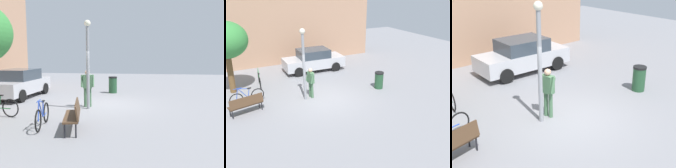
% 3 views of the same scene
% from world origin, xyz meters
% --- Properties ---
extents(ground_plane, '(36.00, 36.00, 0.00)m').
position_xyz_m(ground_plane, '(0.00, 0.00, 0.00)').
color(ground_plane, gray).
extents(lamppost, '(0.28, 0.28, 3.81)m').
position_xyz_m(lamppost, '(-0.85, 0.52, 2.24)').
color(lamppost, gray).
rests_on(lamppost, ground_plane).
extents(person_by_lamppost, '(0.37, 0.62, 1.67)m').
position_xyz_m(person_by_lamppost, '(-0.48, 0.63, 0.97)').
color(person_by_lamppost, '#47704C').
rests_on(person_by_lamppost, ground_plane).
extents(parked_car_silver, '(4.25, 1.91, 1.55)m').
position_xyz_m(parked_car_silver, '(1.41, 4.87, 0.77)').
color(parked_car_silver, '#B7B7BC').
rests_on(parked_car_silver, ground_plane).
extents(trash_bin, '(0.52, 0.52, 1.00)m').
position_xyz_m(trash_bin, '(3.59, 0.01, 0.50)').
color(trash_bin, '#234C2D').
rests_on(trash_bin, ground_plane).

